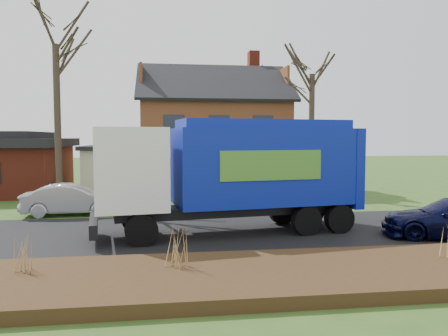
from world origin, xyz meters
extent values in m
plane|color=#2C4C19|center=(0.00, 0.00, 0.00)|extent=(120.00, 120.00, 0.00)
cube|color=black|center=(0.00, 0.00, 0.01)|extent=(80.00, 7.00, 0.02)
cube|color=black|center=(0.00, -5.30, 0.15)|extent=(80.00, 3.50, 0.30)
cube|color=beige|center=(2.00, 14.00, 1.35)|extent=(9.00, 7.50, 2.70)
cube|color=#552918|center=(2.00, 14.00, 4.10)|extent=(9.00, 7.50, 2.80)
cube|color=maroon|center=(5.00, 15.00, 8.46)|extent=(0.70, 0.90, 1.60)
cube|color=beige|center=(-4.20, 13.50, 1.30)|extent=(3.50, 5.50, 2.60)
cube|color=black|center=(-4.20, 13.50, 2.72)|extent=(3.90, 5.90, 0.24)
cylinder|color=black|center=(-1.90, -1.53, 0.51)|extent=(1.05, 0.48, 1.02)
cylinder|color=black|center=(-2.19, 0.50, 0.51)|extent=(1.05, 0.48, 1.02)
cylinder|color=black|center=(3.62, -0.75, 0.51)|extent=(1.05, 0.48, 1.02)
cylinder|color=black|center=(3.33, 1.28, 0.51)|extent=(1.05, 0.48, 1.02)
cylinder|color=black|center=(4.88, -0.57, 0.51)|extent=(1.05, 0.48, 1.02)
cylinder|color=black|center=(4.59, 1.46, 0.51)|extent=(1.05, 0.48, 1.02)
cube|color=black|center=(1.35, -0.03, 0.83)|extent=(8.49, 2.34, 0.34)
cube|color=white|center=(-2.28, -0.55, 2.35)|extent=(2.57, 2.74, 2.64)
cube|color=black|center=(-3.35, -0.70, 2.49)|extent=(0.38, 2.14, 0.88)
cube|color=black|center=(-3.44, -0.71, 0.54)|extent=(0.59, 2.45, 0.44)
cube|color=#0C1D97|center=(2.27, 0.10, 2.35)|extent=(6.44, 3.28, 2.64)
cube|color=#0C1D97|center=(2.27, 0.10, 3.81)|extent=(6.11, 2.95, 0.29)
cube|color=#0C1D97|center=(5.41, 0.54, 2.25)|extent=(0.69, 2.52, 2.83)
cube|color=#49882C|center=(2.29, -1.15, 2.44)|extent=(3.49, 0.53, 0.98)
cube|color=#49882C|center=(1.95, 1.30, 2.44)|extent=(3.49, 0.53, 0.98)
imported|color=#A9ACB1|center=(-5.16, 4.46, 0.67)|extent=(4.18, 1.73, 1.34)
cylinder|color=#3A2E22|center=(-6.46, 7.94, 3.99)|extent=(0.33, 0.33, 7.97)
cylinder|color=#3A2F23|center=(7.09, 8.84, 3.45)|extent=(0.32, 0.32, 6.90)
cylinder|color=#433228|center=(5.24, 22.38, 3.82)|extent=(0.29, 0.29, 7.65)
cone|color=#AE834D|center=(-4.37, -4.72, 0.70)|extent=(0.04, 0.04, 0.81)
cone|color=#AE834D|center=(-4.51, -4.72, 0.70)|extent=(0.04, 0.04, 0.81)
cone|color=#AE834D|center=(-4.24, -4.72, 0.70)|extent=(0.04, 0.04, 0.81)
cone|color=#AE834D|center=(-4.37, -4.61, 0.70)|extent=(0.04, 0.04, 0.81)
cone|color=#AE834D|center=(-4.37, -4.83, 0.70)|extent=(0.04, 0.04, 0.81)
cone|color=#A9814A|center=(-0.91, -4.82, 0.79)|extent=(0.04, 0.04, 0.99)
cone|color=#A9814A|center=(-1.06, -4.82, 0.79)|extent=(0.04, 0.04, 0.99)
cone|color=#A9814A|center=(-0.75, -4.82, 0.79)|extent=(0.04, 0.04, 0.99)
cone|color=#A9814A|center=(-0.91, -4.70, 0.79)|extent=(0.04, 0.04, 0.99)
cone|color=#A9814A|center=(-0.91, -4.95, 0.79)|extent=(0.04, 0.04, 0.99)
cone|color=tan|center=(5.86, -5.02, 0.77)|extent=(0.04, 0.04, 0.94)
camera|label=1|loc=(-1.19, -14.97, 3.35)|focal=35.00mm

